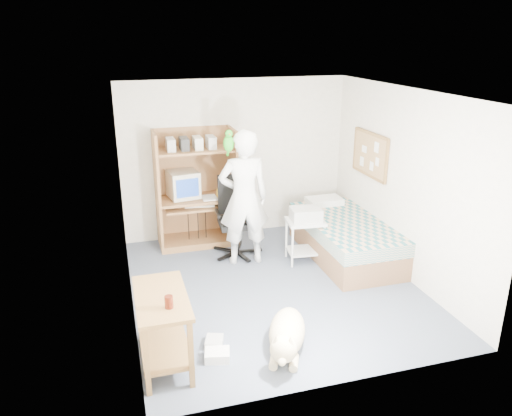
# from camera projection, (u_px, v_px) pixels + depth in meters

# --- Properties ---
(floor) EXTENTS (4.00, 4.00, 0.00)m
(floor) POSITION_uv_depth(u_px,v_px,m) (274.00, 286.00, 6.55)
(floor) COLOR #444D5C
(floor) RESTS_ON ground
(wall_back) EXTENTS (3.60, 0.02, 2.50)m
(wall_back) POSITION_uv_depth(u_px,v_px,m) (235.00, 159.00, 7.94)
(wall_back) COLOR white
(wall_back) RESTS_ON floor
(wall_right) EXTENTS (0.02, 4.00, 2.50)m
(wall_right) POSITION_uv_depth(u_px,v_px,m) (404.00, 184.00, 6.61)
(wall_right) COLOR white
(wall_right) RESTS_ON floor
(wall_left) EXTENTS (0.02, 4.00, 2.50)m
(wall_left) POSITION_uv_depth(u_px,v_px,m) (125.00, 210.00, 5.65)
(wall_left) COLOR white
(wall_left) RESTS_ON floor
(ceiling) EXTENTS (3.60, 4.00, 0.02)m
(ceiling) POSITION_uv_depth(u_px,v_px,m) (276.00, 92.00, 5.72)
(ceiling) COLOR white
(ceiling) RESTS_ON wall_back
(computer_hutch) EXTENTS (1.20, 0.63, 1.80)m
(computer_hutch) POSITION_uv_depth(u_px,v_px,m) (196.00, 193.00, 7.66)
(computer_hutch) COLOR brown
(computer_hutch) RESTS_ON floor
(bed) EXTENTS (1.02, 2.02, 0.66)m
(bed) POSITION_uv_depth(u_px,v_px,m) (345.00, 238.00, 7.35)
(bed) COLOR brown
(bed) RESTS_ON floor
(side_desk) EXTENTS (0.50, 1.00, 0.75)m
(side_desk) POSITION_uv_depth(u_px,v_px,m) (163.00, 319.00, 4.89)
(side_desk) COLOR brown
(side_desk) RESTS_ON floor
(corkboard) EXTENTS (0.04, 0.94, 0.66)m
(corkboard) POSITION_uv_depth(u_px,v_px,m) (370.00, 154.00, 7.35)
(corkboard) COLOR #966D43
(corkboard) RESTS_ON wall_right
(office_chair) EXTENTS (0.66, 0.66, 1.16)m
(office_chair) POSITION_uv_depth(u_px,v_px,m) (236.00, 227.00, 7.41)
(office_chair) COLOR black
(office_chair) RESTS_ON floor
(person) EXTENTS (0.74, 0.51, 1.93)m
(person) POSITION_uv_depth(u_px,v_px,m) (244.00, 198.00, 6.95)
(person) COLOR white
(person) RESTS_ON floor
(parrot) EXTENTS (0.14, 0.25, 0.39)m
(parrot) POSITION_uv_depth(u_px,v_px,m) (229.00, 142.00, 6.64)
(parrot) COLOR #188012
(parrot) RESTS_ON person
(dog) EXTENTS (0.67, 1.10, 0.44)m
(dog) POSITION_uv_depth(u_px,v_px,m) (287.00, 334.00, 5.17)
(dog) COLOR beige
(dog) RESTS_ON floor
(printer_cart) EXTENTS (0.56, 0.47, 0.63)m
(printer_cart) POSITION_uv_depth(u_px,v_px,m) (305.00, 234.00, 7.15)
(printer_cart) COLOR silver
(printer_cart) RESTS_ON floor
(printer) EXTENTS (0.45, 0.36, 0.18)m
(printer) POSITION_uv_depth(u_px,v_px,m) (306.00, 214.00, 7.05)
(printer) COLOR #AFAFAA
(printer) RESTS_ON printer_cart
(crt_monitor) EXTENTS (0.49, 0.51, 0.41)m
(crt_monitor) POSITION_uv_depth(u_px,v_px,m) (183.00, 184.00, 7.57)
(crt_monitor) COLOR beige
(crt_monitor) RESTS_ON computer_hutch
(keyboard) EXTENTS (0.47, 0.22, 0.03)m
(keyboard) POSITION_uv_depth(u_px,v_px,m) (200.00, 205.00, 7.57)
(keyboard) COLOR beige
(keyboard) RESTS_ON computer_hutch
(pencil_cup) EXTENTS (0.08, 0.08, 0.12)m
(pencil_cup) POSITION_uv_depth(u_px,v_px,m) (219.00, 193.00, 7.67)
(pencil_cup) COLOR gold
(pencil_cup) RESTS_ON computer_hutch
(drink_glass) EXTENTS (0.08, 0.08, 0.12)m
(drink_glass) POSITION_uv_depth(u_px,v_px,m) (169.00, 302.00, 4.58)
(drink_glass) COLOR #42140A
(drink_glass) RESTS_ON side_desk
(floor_box_a) EXTENTS (0.29, 0.25, 0.10)m
(floor_box_a) POSITION_uv_depth(u_px,v_px,m) (217.00, 355.00, 5.07)
(floor_box_a) COLOR white
(floor_box_a) RESTS_ON floor
(floor_box_b) EXTENTS (0.24, 0.27, 0.08)m
(floor_box_b) POSITION_uv_depth(u_px,v_px,m) (214.00, 342.00, 5.30)
(floor_box_b) COLOR #B8B8B3
(floor_box_b) RESTS_ON floor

